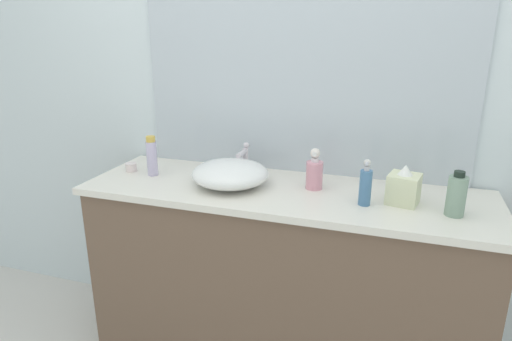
# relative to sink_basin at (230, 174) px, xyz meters

# --- Properties ---
(bathroom_wall_rear) EXTENTS (6.00, 0.06, 2.60)m
(bathroom_wall_rear) POSITION_rel_sink_basin_xyz_m (0.16, 0.33, 0.35)
(bathroom_wall_rear) COLOR silver
(bathroom_wall_rear) RESTS_ON ground
(vanity_counter) EXTENTS (1.75, 0.54, 0.90)m
(vanity_counter) POSITION_rel_sink_basin_xyz_m (0.24, 0.02, -0.50)
(vanity_counter) COLOR brown
(vanity_counter) RESTS_ON ground
(wall_mirror_panel) EXTENTS (1.53, 0.01, 1.30)m
(wall_mirror_panel) POSITION_rel_sink_basin_xyz_m (0.24, 0.29, 0.59)
(wall_mirror_panel) COLOR #B2BCC6
(wall_mirror_panel) RESTS_ON vanity_counter
(sink_basin) EXTENTS (0.34, 0.33, 0.11)m
(sink_basin) POSITION_rel_sink_basin_xyz_m (0.00, 0.00, 0.00)
(sink_basin) COLOR white
(sink_basin) RESTS_ON vanity_counter
(faucet) EXTENTS (0.03, 0.13, 0.14)m
(faucet) POSITION_rel_sink_basin_xyz_m (0.00, 0.18, 0.03)
(faucet) COLOR silver
(faucet) RESTS_ON vanity_counter
(soap_dispenser) EXTENTS (0.05, 0.05, 0.19)m
(soap_dispenser) POSITION_rel_sink_basin_xyz_m (0.58, -0.04, 0.03)
(soap_dispenser) COLOR teal
(soap_dispenser) RESTS_ON vanity_counter
(lotion_bottle) EXTENTS (0.07, 0.07, 0.17)m
(lotion_bottle) POSITION_rel_sink_basin_xyz_m (0.91, -0.04, 0.02)
(lotion_bottle) COLOR gray
(lotion_bottle) RESTS_ON vanity_counter
(perfume_bottle) EXTENTS (0.05, 0.05, 0.19)m
(perfume_bottle) POSITION_rel_sink_basin_xyz_m (-0.40, 0.02, 0.04)
(perfume_bottle) COLOR #BDB2D4
(perfume_bottle) RESTS_ON vanity_counter
(spray_can) EXTENTS (0.07, 0.07, 0.18)m
(spray_can) POSITION_rel_sink_basin_xyz_m (0.36, 0.08, 0.02)
(spray_can) COLOR pink
(spray_can) RESTS_ON vanity_counter
(tissue_box) EXTENTS (0.14, 0.14, 0.16)m
(tissue_box) POSITION_rel_sink_basin_xyz_m (0.72, 0.02, 0.01)
(tissue_box) COLOR beige
(tissue_box) RESTS_ON vanity_counter
(candle_jar) EXTENTS (0.05, 0.05, 0.04)m
(candle_jar) POSITION_rel_sink_basin_xyz_m (-0.53, 0.04, -0.03)
(candle_jar) COLOR silver
(candle_jar) RESTS_ON vanity_counter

